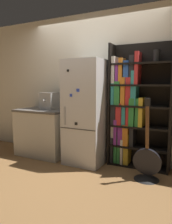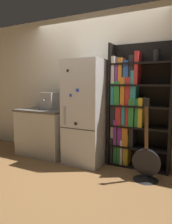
# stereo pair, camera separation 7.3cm
# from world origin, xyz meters

# --- Properties ---
(ground_plane) EXTENTS (16.00, 16.00, 0.00)m
(ground_plane) POSITION_xyz_m (0.00, 0.00, 0.00)
(ground_plane) COLOR olive
(wall_back) EXTENTS (8.00, 0.05, 2.60)m
(wall_back) POSITION_xyz_m (0.00, 0.47, 1.30)
(wall_back) COLOR beige
(wall_back) RESTS_ON ground_plane
(refrigerator) EXTENTS (0.65, 0.67, 1.75)m
(refrigerator) POSITION_xyz_m (-0.00, 0.13, 0.87)
(refrigerator) COLOR silver
(refrigerator) RESTS_ON ground_plane
(bookshelf) EXTENTS (0.98, 0.30, 2.00)m
(bookshelf) POSITION_xyz_m (0.73, 0.33, 0.95)
(bookshelf) COLOR black
(bookshelf) RESTS_ON ground_plane
(kitchen_counter) EXTENTS (0.98, 0.66, 0.88)m
(kitchen_counter) POSITION_xyz_m (-0.92, 0.13, 0.44)
(kitchen_counter) COLOR beige
(kitchen_counter) RESTS_ON ground_plane
(espresso_machine) EXTENTS (0.27, 0.37, 0.32)m
(espresso_machine) POSITION_xyz_m (-0.80, 0.18, 1.04)
(espresso_machine) COLOR #A5A39E
(espresso_machine) RESTS_ON kitchen_counter
(guitar) EXTENTS (0.40, 0.36, 1.17)m
(guitar) POSITION_xyz_m (1.09, -0.12, 0.17)
(guitar) COLOR black
(guitar) RESTS_ON ground_plane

